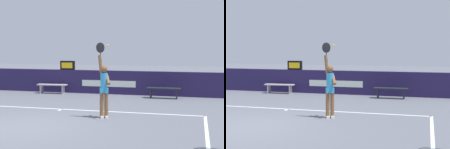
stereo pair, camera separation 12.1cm
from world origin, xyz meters
TOP-DOWN VIEW (x-y plane):
  - ground_plane at (0.00, 0.00)m, footprint 60.00×60.00m
  - court_lines at (0.00, 0.12)m, footprint 10.62×5.61m
  - back_wall at (0.00, 7.22)m, footprint 13.69×0.28m
  - speed_display at (-1.47, 7.22)m, footprint 0.74×0.18m
  - tennis_player at (1.96, 1.77)m, footprint 0.53×0.51m
  - tennis_ball at (2.11, 1.71)m, footprint 0.07×0.07m
  - courtside_bench_near at (-2.08, 6.66)m, footprint 1.53×0.45m
  - courtside_bench_far at (3.50, 6.42)m, footprint 1.55×0.40m

SIDE VIEW (x-z plane):
  - ground_plane at x=0.00m, z-range 0.00..0.00m
  - court_lines at x=0.00m, z-range 0.00..0.00m
  - courtside_bench_near at x=-2.08m, z-range 0.12..0.59m
  - courtside_bench_far at x=3.50m, z-range 0.13..0.62m
  - back_wall at x=0.00m, z-range 0.00..1.16m
  - tennis_player at x=1.96m, z-range -0.21..2.31m
  - speed_display at x=-1.47m, z-range 1.16..1.62m
  - tennis_ball at x=2.11m, z-range 2.39..2.45m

